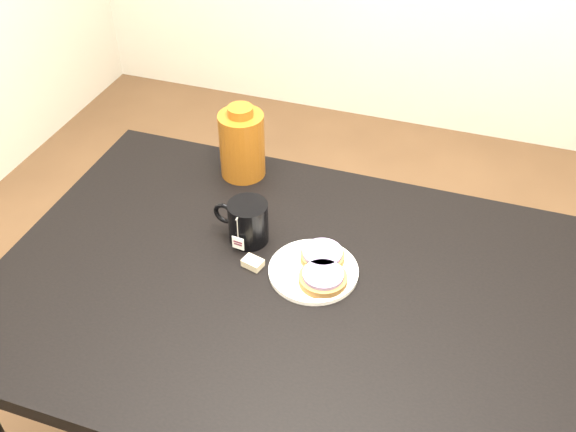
{
  "coord_description": "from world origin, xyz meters",
  "views": [
    {
      "loc": [
        0.27,
        -0.94,
        1.77
      ],
      "look_at": [
        -0.1,
        0.15,
        0.81
      ],
      "focal_mm": 40.0,
      "sensor_mm": 36.0,
      "label": 1
    }
  ],
  "objects_px": {
    "bagel_front": "(323,278)",
    "mug": "(247,222)",
    "table": "(308,315)",
    "teabag_pouch": "(253,263)",
    "bagel_package": "(242,144)",
    "bagel_back": "(322,256)",
    "plate": "(313,270)"
  },
  "relations": [
    {
      "from": "bagel_back",
      "to": "bagel_package",
      "type": "bearing_deg",
      "value": 138.09
    },
    {
      "from": "mug",
      "to": "teabag_pouch",
      "type": "relative_size",
      "value": 3.19
    },
    {
      "from": "bagel_package",
      "to": "mug",
      "type": "bearing_deg",
      "value": -65.91
    },
    {
      "from": "bagel_front",
      "to": "table",
      "type": "bearing_deg",
      "value": -141.67
    },
    {
      "from": "teabag_pouch",
      "to": "bagel_package",
      "type": "xyz_separation_m",
      "value": [
        -0.15,
        0.33,
        0.08
      ]
    },
    {
      "from": "bagel_back",
      "to": "teabag_pouch",
      "type": "xyz_separation_m",
      "value": [
        -0.15,
        -0.06,
        -0.01
      ]
    },
    {
      "from": "table",
      "to": "bagel_package",
      "type": "xyz_separation_m",
      "value": [
        -0.29,
        0.36,
        0.18
      ]
    },
    {
      "from": "table",
      "to": "bagel_front",
      "type": "distance_m",
      "value": 0.11
    },
    {
      "from": "bagel_front",
      "to": "teabag_pouch",
      "type": "relative_size",
      "value": 2.91
    },
    {
      "from": "table",
      "to": "teabag_pouch",
      "type": "bearing_deg",
      "value": 168.38
    },
    {
      "from": "bagel_front",
      "to": "mug",
      "type": "bearing_deg",
      "value": 156.67
    },
    {
      "from": "bagel_front",
      "to": "mug",
      "type": "xyz_separation_m",
      "value": [
        -0.21,
        0.09,
        0.03
      ]
    },
    {
      "from": "table",
      "to": "plate",
      "type": "xyz_separation_m",
      "value": [
        -0.0,
        0.05,
        0.09
      ]
    },
    {
      "from": "plate",
      "to": "bagel_package",
      "type": "distance_m",
      "value": 0.43
    },
    {
      "from": "bagel_back",
      "to": "bagel_package",
      "type": "distance_m",
      "value": 0.41
    },
    {
      "from": "mug",
      "to": "teabag_pouch",
      "type": "xyz_separation_m",
      "value": [
        0.04,
        -0.08,
        -0.04
      ]
    },
    {
      "from": "plate",
      "to": "bagel_back",
      "type": "xyz_separation_m",
      "value": [
        0.01,
        0.04,
        0.02
      ]
    },
    {
      "from": "plate",
      "to": "mug",
      "type": "height_order",
      "value": "mug"
    },
    {
      "from": "mug",
      "to": "table",
      "type": "bearing_deg",
      "value": -24.98
    },
    {
      "from": "bagel_back",
      "to": "bagel_package",
      "type": "height_order",
      "value": "bagel_package"
    },
    {
      "from": "table",
      "to": "bagel_front",
      "type": "xyz_separation_m",
      "value": [
        0.03,
        0.02,
        0.11
      ]
    },
    {
      "from": "plate",
      "to": "bagel_front",
      "type": "distance_m",
      "value": 0.05
    },
    {
      "from": "bagel_back",
      "to": "bagel_package",
      "type": "relative_size",
      "value": 0.68
    },
    {
      "from": "mug",
      "to": "teabag_pouch",
      "type": "height_order",
      "value": "mug"
    },
    {
      "from": "bagel_front",
      "to": "teabag_pouch",
      "type": "height_order",
      "value": "bagel_front"
    },
    {
      "from": "table",
      "to": "bagel_front",
      "type": "relative_size",
      "value": 10.7
    },
    {
      "from": "table",
      "to": "mug",
      "type": "height_order",
      "value": "mug"
    },
    {
      "from": "plate",
      "to": "teabag_pouch",
      "type": "xyz_separation_m",
      "value": [
        -0.14,
        -0.02,
        0.0
      ]
    },
    {
      "from": "mug",
      "to": "bagel_package",
      "type": "height_order",
      "value": "bagel_package"
    },
    {
      "from": "table",
      "to": "bagel_front",
      "type": "height_order",
      "value": "bagel_front"
    },
    {
      "from": "bagel_back",
      "to": "bagel_front",
      "type": "distance_m",
      "value": 0.07
    },
    {
      "from": "bagel_front",
      "to": "bagel_package",
      "type": "relative_size",
      "value": 0.65
    }
  ]
}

